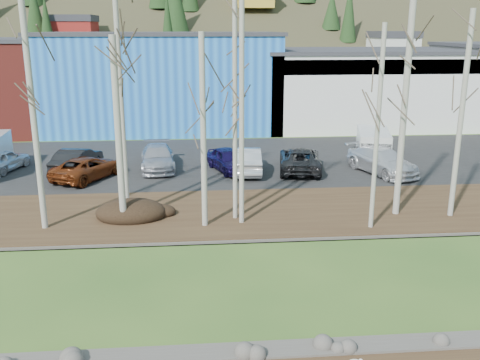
{
  "coord_description": "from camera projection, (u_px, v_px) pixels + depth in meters",
  "views": [
    {
      "loc": [
        -3.23,
        -9.66,
        8.59
      ],
      "look_at": [
        -1.38,
        11.7,
        2.5
      ],
      "focal_mm": 40.0,
      "sensor_mm": 36.0,
      "label": 1
    }
  ],
  "objects": [
    {
      "name": "near_bank_rocks",
      "position": [
        316.0,
        349.0,
        14.85
      ],
      "size": [
        80.0,
        0.8,
        0.5
      ],
      "primitive_type": null,
      "color": "#47423D",
      "rests_on": "ground"
    },
    {
      "name": "river",
      "position": [
        290.0,
        282.0,
        18.78
      ],
      "size": [
        80.0,
        8.0,
        0.9
      ],
      "primitive_type": null,
      "color": "#131B31",
      "rests_on": "ground"
    },
    {
      "name": "far_bank_rocks",
      "position": [
        273.0,
        238.0,
        22.71
      ],
      "size": [
        80.0,
        0.8,
        0.46
      ],
      "primitive_type": null,
      "color": "#47423D",
      "rests_on": "ground"
    },
    {
      "name": "far_bank",
      "position": [
        264.0,
        212.0,
        25.75
      ],
      "size": [
        80.0,
        7.0,
        0.15
      ],
      "primitive_type": "cube",
      "color": "#382616",
      "rests_on": "ground"
    },
    {
      "name": "parking_lot",
      "position": [
        244.0,
        160.0,
        35.82
      ],
      "size": [
        80.0,
        14.0,
        0.14
      ],
      "primitive_type": "cube",
      "color": "black",
      "rests_on": "ground"
    },
    {
      "name": "building_blue",
      "position": [
        162.0,
        80.0,
        47.62
      ],
      "size": [
        20.4,
        12.24,
        8.3
      ],
      "color": "blue",
      "rests_on": "ground"
    },
    {
      "name": "building_white",
      "position": [
        359.0,
        87.0,
        49.3
      ],
      "size": [
        18.36,
        12.24,
        6.8
      ],
      "color": "silver",
      "rests_on": "ground"
    },
    {
      "name": "dirt_mound",
      "position": [
        131.0,
        211.0,
        24.69
      ],
      "size": [
        3.25,
        2.29,
        0.64
      ],
      "primitive_type": "ellipsoid",
      "color": "black",
      "rests_on": "far_bank"
    },
    {
      "name": "birch_0",
      "position": [
        33.0,
        109.0,
        22.1
      ],
      "size": [
        0.25,
        0.25,
        10.48
      ],
      "color": "beige",
      "rests_on": "far_bank"
    },
    {
      "name": "birch_1",
      "position": [
        120.0,
        84.0,
        23.55
      ],
      "size": [
        0.22,
        0.22,
        12.15
      ],
      "color": "beige",
      "rests_on": "far_bank"
    },
    {
      "name": "birch_2",
      "position": [
        118.0,
        133.0,
        22.89
      ],
      "size": [
        0.3,
        0.3,
        8.22
      ],
      "color": "beige",
      "rests_on": "far_bank"
    },
    {
      "name": "birch_3",
      "position": [
        242.0,
        103.0,
        22.72
      ],
      "size": [
        0.22,
        0.22,
        10.75
      ],
      "color": "beige",
      "rests_on": "far_bank"
    },
    {
      "name": "birch_4",
      "position": [
        203.0,
        133.0,
        22.7
      ],
      "size": [
        0.25,
        0.25,
        8.33
      ],
      "color": "beige",
      "rests_on": "far_bank"
    },
    {
      "name": "birch_5",
      "position": [
        235.0,
        110.0,
        23.4
      ],
      "size": [
        0.21,
        0.21,
        9.97
      ],
      "color": "beige",
      "rests_on": "far_bank"
    },
    {
      "name": "birch_6",
      "position": [
        377.0,
        130.0,
        22.42
      ],
      "size": [
        0.2,
        0.2,
        8.68
      ],
      "color": "beige",
      "rests_on": "far_bank"
    },
    {
      "name": "birch_7",
      "position": [
        406.0,
        88.0,
        23.72
      ],
      "size": [
        0.29,
        0.29,
        11.82
      ],
      "color": "beige",
      "rests_on": "far_bank"
    },
    {
      "name": "birch_8",
      "position": [
        461.0,
        117.0,
        23.82
      ],
      "size": [
        0.24,
        0.24,
        9.28
      ],
      "color": "beige",
      "rests_on": "far_bank"
    },
    {
      "name": "car_0",
      "position": [
        2.0,
        160.0,
        32.67
      ],
      "size": [
        2.61,
        4.32,
        1.38
      ],
      "primitive_type": "imported",
      "rotation": [
        0.0,
        0.0,
        2.88
      ],
      "color": "silver",
      "rests_on": "parking_lot"
    },
    {
      "name": "car_1",
      "position": [
        77.0,
        160.0,
        32.33
      ],
      "size": [
        2.52,
        4.87,
        1.53
      ],
      "primitive_type": "imported",
      "rotation": [
        0.0,
        0.0,
        2.94
      ],
      "color": "black",
      "rests_on": "parking_lot"
    },
    {
      "name": "car_2",
      "position": [
        88.0,
        168.0,
        31.03
      ],
      "size": [
        4.21,
        5.25,
        1.33
      ],
      "primitive_type": "imported",
      "rotation": [
        0.0,
        0.0,
        2.65
      ],
      "color": "maroon",
      "rests_on": "parking_lot"
    },
    {
      "name": "car_3",
      "position": [
        158.0,
        157.0,
        33.24
      ],
      "size": [
        2.42,
        5.14,
        1.45
      ],
      "primitive_type": "imported",
      "rotation": [
        0.0,
        0.0,
        0.08
      ],
      "color": "#A6A7AE",
      "rests_on": "parking_lot"
    },
    {
      "name": "car_4",
      "position": [
        229.0,
        160.0,
        32.74
      ],
      "size": [
        2.9,
        4.44,
        1.41
      ],
      "primitive_type": "imported",
      "rotation": [
        0.0,
        0.0,
        0.33
      ],
      "color": "#170F44",
      "rests_on": "parking_lot"
    },
    {
      "name": "car_5",
      "position": [
        246.0,
        160.0,
        32.37
      ],
      "size": [
        1.92,
        4.84,
        1.57
      ],
      "primitive_type": "imported",
      "rotation": [
        0.0,
        0.0,
        3.09
      ],
      "color": "silver",
      "rests_on": "parking_lot"
    },
    {
      "name": "car_6",
      "position": [
        300.0,
        159.0,
        32.76
      ],
      "size": [
        3.21,
        5.55,
        1.45
      ],
      "primitive_type": "imported",
      "rotation": [
        0.0,
        0.0,
        2.98
      ],
      "color": "#2A2A2C",
      "rests_on": "parking_lot"
    },
    {
      "name": "car_7",
      "position": [
        382.0,
        161.0,
        32.23
      ],
      "size": [
        3.75,
        5.67,
        1.53
      ],
      "primitive_type": "imported",
      "rotation": [
        0.0,
        0.0,
        0.33
      ],
      "color": "silver",
      "rests_on": "parking_lot"
    },
    {
      "name": "van_white",
      "position": [
        373.0,
        147.0,
        34.95
      ],
      "size": [
        3.01,
        4.97,
        2.03
      ],
      "rotation": [
        0.0,
        0.0,
        -0.25
      ],
      "color": "white",
      "rests_on": "parking_lot"
    }
  ]
}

